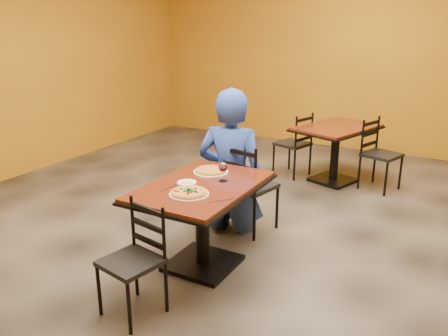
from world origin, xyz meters
The scene contains 18 objects.
floor centered at (0.00, 0.00, 0.00)m, with size 7.00×8.00×0.01m, color black.
wall_back centered at (0.00, 4.00, 1.50)m, with size 7.00×0.01×3.00m, color #AC7313.
table_main centered at (0.00, -0.50, 0.56)m, with size 0.83×1.23×0.75m.
table_second centered at (0.36, 2.21, 0.55)m, with size 1.07×1.29×0.75m.
chair_main_near centered at (-0.08, -1.33, 0.41)m, with size 0.37×0.37×0.82m, color black, non-canonical shape.
chair_main_far centered at (0.04, 0.37, 0.46)m, with size 0.42×0.42×0.92m, color black, non-canonical shape.
chair_second_left centered at (-0.23, 2.21, 0.44)m, with size 0.39×0.39×0.87m, color black, non-canonical shape.
chair_second_right centered at (0.95, 2.21, 0.44)m, with size 0.40×0.40×0.89m, color black, non-canonical shape.
diner centered at (-0.16, 0.31, 0.72)m, with size 0.69×0.45×1.44m, color #1C2E9B.
plate_main centered at (0.04, -0.75, 0.76)m, with size 0.31×0.31×0.01m, color white.
pizza_main centered at (0.04, -0.75, 0.77)m, with size 0.28×0.28×0.02m, color #7E2F09.
plate_far centered at (-0.09, -0.20, 0.76)m, with size 0.31×0.31×0.01m, color white.
pizza_far centered at (-0.09, -0.20, 0.77)m, with size 0.28×0.28×0.02m, color #BD7F24.
side_plate centered at (-0.12, -0.54, 0.76)m, with size 0.16×0.16×0.01m, color white.
dip centered at (-0.12, -0.54, 0.76)m, with size 0.09×0.09×0.01m, color tan.
wine_glass centered at (0.11, -0.34, 0.84)m, with size 0.08×0.08×0.18m, color white, non-canonical shape.
fork centered at (-0.18, -0.71, 0.75)m, with size 0.01×0.19×0.00m, color silver.
knife centered at (0.32, -0.74, 0.75)m, with size 0.01×0.21×0.00m, color silver.
Camera 1 is at (1.87, -3.49, 2.02)m, focal length 36.53 mm.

